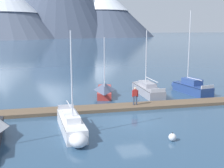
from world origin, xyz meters
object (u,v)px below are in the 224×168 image
object	(u,v)px
sailboat_second_berth	(72,125)
mooring_buoy_channel_marker	(172,137)
sailboat_mid_dock_starboard	(146,89)
sailboat_far_berth	(190,87)
person_on_dock	(135,95)
sailboat_mid_dock_port	(104,89)

from	to	relation	value
sailboat_second_berth	mooring_buoy_channel_marker	distance (m)	7.06
sailboat_second_berth	mooring_buoy_channel_marker	size ratio (longest dim) A/B	12.20
sailboat_second_berth	sailboat_mid_dock_starboard	distance (m)	14.82
sailboat_far_berth	person_on_dock	size ratio (longest dim) A/B	5.54
person_on_dock	mooring_buoy_channel_marker	xyz separation A→B (m)	(-0.60, -8.54, -1.00)
sailboat_second_berth	sailboat_far_berth	size ratio (longest dim) A/B	0.78
sailboat_mid_dock_starboard	sailboat_far_berth	size ratio (longest dim) A/B	0.82
sailboat_mid_dock_port	person_on_dock	xyz separation A→B (m)	(1.30, -6.18, 0.57)
sailboat_mid_dock_starboard	person_on_dock	bearing A→B (deg)	-122.30
sailboat_mid_dock_starboard	person_on_dock	distance (m)	6.50
sailboat_far_berth	sailboat_second_berth	bearing A→B (deg)	-147.60
person_on_dock	sailboat_far_berth	bearing A→B (deg)	28.00
sailboat_far_berth	mooring_buoy_channel_marker	size ratio (longest dim) A/B	15.62
sailboat_second_berth	sailboat_mid_dock_starboard	xyz separation A→B (m)	(10.28, 10.68, -0.02)
sailboat_far_berth	person_on_dock	world-z (taller)	sailboat_far_berth
sailboat_mid_dock_port	person_on_dock	size ratio (longest dim) A/B	3.90
sailboat_mid_dock_port	mooring_buoy_channel_marker	size ratio (longest dim) A/B	10.99
person_on_dock	sailboat_second_berth	bearing A→B (deg)	-142.61
sailboat_mid_dock_starboard	person_on_dock	xyz separation A→B (m)	(-3.45, -5.46, 0.67)
sailboat_mid_dock_starboard	sailboat_far_berth	bearing A→B (deg)	-9.86
sailboat_far_berth	person_on_dock	bearing A→B (deg)	-152.00
person_on_dock	sailboat_mid_dock_port	bearing A→B (deg)	101.84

